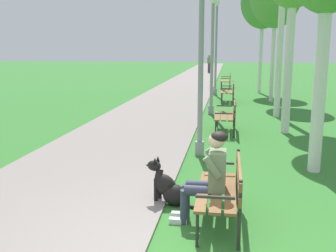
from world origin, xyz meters
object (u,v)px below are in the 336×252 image
(lamp_post_far, at_px, (216,46))
(pedestrian_distant, at_px, (209,64))
(dog_black, at_px, (168,187))
(person_seated_on_near_bench, at_px, (209,174))
(lamp_post_mid, at_px, (212,54))
(lamp_post_near, at_px, (201,62))
(park_bench_far, at_px, (229,90))
(park_bench_mid, at_px, (228,114))
(birch_tree_sixth, at_px, (263,2))
(park_bench_near, at_px, (225,187))
(park_bench_furthest, at_px, (227,80))

(lamp_post_far, distance_m, pedestrian_distant, 17.07)
(lamp_post_far, bearing_deg, dog_black, -90.73)
(person_seated_on_near_bench, bearing_deg, lamp_post_mid, 92.43)
(lamp_post_near, xyz_separation_m, lamp_post_far, (-0.08, 11.23, 0.34))
(dog_black, bearing_deg, park_bench_far, 85.72)
(person_seated_on_near_bench, xyz_separation_m, lamp_post_mid, (-0.37, 8.80, 1.42))
(park_bench_far, relative_size, dog_black, 1.86)
(park_bench_mid, relative_size, birch_tree_sixth, 0.26)
(park_bench_near, xyz_separation_m, pedestrian_distant, (-1.83, 31.58, 0.33))
(dog_black, bearing_deg, park_bench_near, -33.73)
(park_bench_near, relative_size, lamp_post_mid, 0.37)
(lamp_post_mid, xyz_separation_m, lamp_post_far, (-0.07, 5.82, 0.25))
(park_bench_near, bearing_deg, pedestrian_distant, 93.32)
(park_bench_near, bearing_deg, lamp_post_near, 99.65)
(park_bench_far, relative_size, lamp_post_far, 0.33)
(pedestrian_distant, bearing_deg, lamp_post_far, -86.03)
(park_bench_furthest, xyz_separation_m, pedestrian_distant, (-1.72, 13.78, 0.33))
(park_bench_furthest, xyz_separation_m, lamp_post_mid, (-0.47, -9.00, 1.58))
(park_bench_mid, relative_size, lamp_post_far, 0.33)
(park_bench_mid, height_order, person_seated_on_near_bench, person_seated_on_near_bench)
(dog_black, height_order, pedestrian_distant, pedestrian_distant)
(park_bench_mid, height_order, birch_tree_sixth, birch_tree_sixth)
(lamp_post_near, height_order, birch_tree_sixth, birch_tree_sixth)
(lamp_post_near, bearing_deg, birch_tree_sixth, 80.27)
(park_bench_far, relative_size, lamp_post_mid, 0.37)
(park_bench_far, distance_m, lamp_post_far, 3.22)
(park_bench_near, xyz_separation_m, person_seated_on_near_bench, (-0.21, 0.01, 0.17))
(dog_black, distance_m, lamp_post_mid, 8.45)
(park_bench_furthest, height_order, lamp_post_mid, lamp_post_mid)
(lamp_post_far, bearing_deg, birch_tree_sixth, 28.89)
(park_bench_far, height_order, person_seated_on_near_bench, person_seated_on_near_bench)
(person_seated_on_near_bench, xyz_separation_m, pedestrian_distant, (-1.62, 31.58, 0.16))
(lamp_post_mid, bearing_deg, pedestrian_distant, 93.14)
(lamp_post_mid, relative_size, pedestrian_distant, 2.45)
(lamp_post_far, xyz_separation_m, pedestrian_distant, (-1.18, 16.96, -1.51))
(person_seated_on_near_bench, distance_m, birch_tree_sixth, 16.39)
(lamp_post_near, bearing_deg, park_bench_near, -80.35)
(park_bench_far, distance_m, birch_tree_sixth, 5.70)
(dog_black, distance_m, pedestrian_distant, 31.05)
(dog_black, bearing_deg, lamp_post_mid, 88.24)
(lamp_post_near, bearing_deg, park_bench_mid, 76.86)
(lamp_post_near, distance_m, lamp_post_mid, 5.41)
(park_bench_furthest, relative_size, lamp_post_mid, 0.37)
(park_bench_mid, distance_m, park_bench_far, 6.19)
(park_bench_far, relative_size, park_bench_furthest, 1.00)
(lamp_post_near, relative_size, pedestrian_distant, 2.35)
(park_bench_far, relative_size, person_seated_on_near_bench, 1.20)
(birch_tree_sixth, bearing_deg, park_bench_near, -95.62)
(pedestrian_distant, bearing_deg, park_bench_mid, -85.91)
(dog_black, distance_m, birch_tree_sixth, 16.04)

